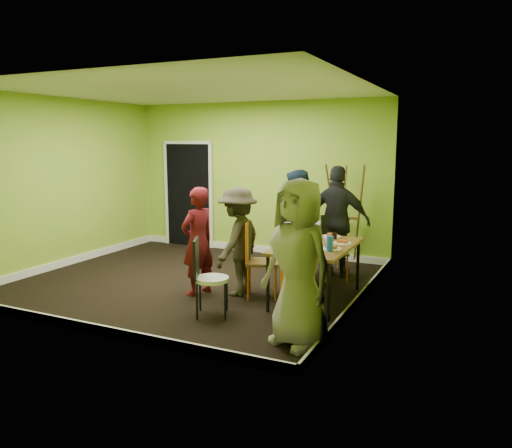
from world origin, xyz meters
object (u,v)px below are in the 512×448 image
(dining_table, at_px, (316,249))
(person_left_near, at_px, (238,241))
(chair_bentwood, at_px, (206,273))
(orange_bottle, at_px, (315,240))
(person_front_end, at_px, (298,263))
(chair_front_end, at_px, (299,288))
(person_left_far, at_px, (296,225))
(chair_back_end, at_px, (334,234))
(easel, at_px, (345,216))
(chair_left_near, at_px, (256,255))
(chair_left_far, at_px, (293,244))
(thermos, at_px, (308,237))
(person_standing, at_px, (198,241))
(person_back_end, at_px, (337,221))
(blue_bottle, at_px, (330,244))

(dining_table, relative_size, person_left_near, 1.01)
(chair_bentwood, distance_m, person_left_near, 0.94)
(orange_bottle, height_order, person_front_end, person_front_end)
(chair_front_end, xyz_separation_m, person_left_far, (-0.83, 2.10, 0.32))
(dining_table, xyz_separation_m, person_left_near, (-1.05, -0.20, 0.05))
(chair_back_end, xyz_separation_m, easel, (-0.07, 0.86, 0.16))
(chair_front_end, distance_m, easel, 3.29)
(chair_left_near, bearing_deg, chair_bentwood, -36.25)
(chair_front_end, bearing_deg, chair_left_far, 109.28)
(orange_bottle, xyz_separation_m, person_left_far, (-0.57, 0.79, 0.04))
(dining_table, xyz_separation_m, thermos, (-0.11, -0.04, 0.16))
(dining_table, relative_size, person_left_far, 0.90)
(chair_left_far, bearing_deg, chair_front_end, 11.75)
(chair_left_far, xyz_separation_m, person_standing, (-1.01, -0.98, 0.14))
(chair_left_near, height_order, person_front_end, person_front_end)
(person_left_far, bearing_deg, chair_left_far, 13.46)
(orange_bottle, distance_m, person_left_far, 0.97)
(orange_bottle, relative_size, person_front_end, 0.05)
(easel, bearing_deg, person_standing, -119.05)
(chair_left_far, relative_size, person_back_end, 0.62)
(dining_table, relative_size, blue_bottle, 8.05)
(thermos, bearing_deg, person_front_end, -74.67)
(dining_table, relative_size, easel, 0.87)
(dining_table, xyz_separation_m, orange_bottle, (-0.06, 0.11, 0.09))
(person_standing, height_order, person_left_far, person_left_far)
(thermos, bearing_deg, person_back_end, 89.78)
(easel, distance_m, person_left_near, 2.42)
(person_standing, relative_size, person_left_near, 1.00)
(person_left_far, bearing_deg, chair_bentwood, -10.91)
(thermos, bearing_deg, chair_left_far, 126.07)
(orange_bottle, height_order, person_left_far, person_left_far)
(chair_back_end, xyz_separation_m, person_left_near, (-0.94, -1.40, 0.06))
(thermos, bearing_deg, orange_bottle, 73.23)
(chair_bentwood, height_order, person_left_far, person_left_far)
(person_left_far, bearing_deg, orange_bottle, 35.62)
(orange_bottle, relative_size, person_left_far, 0.05)
(chair_bentwood, relative_size, person_back_end, 0.55)
(person_back_end, bearing_deg, thermos, 87.32)
(person_left_near, bearing_deg, chair_front_end, 52.12)
(chair_back_end, distance_m, chair_front_end, 2.42)
(easel, distance_m, person_left_far, 1.24)
(easel, bearing_deg, blue_bottle, -79.25)
(blue_bottle, xyz_separation_m, person_left_near, (-1.32, 0.09, -0.10))
(person_back_end, bearing_deg, person_front_end, 95.43)
(dining_table, height_order, easel, easel)
(person_front_end, bearing_deg, person_standing, 173.14)
(chair_left_near, height_order, thermos, chair_left_near)
(thermos, xyz_separation_m, person_left_near, (-0.94, -0.16, -0.11))
(person_left_near, relative_size, person_back_end, 0.86)
(chair_bentwood, bearing_deg, chair_front_end, 61.00)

